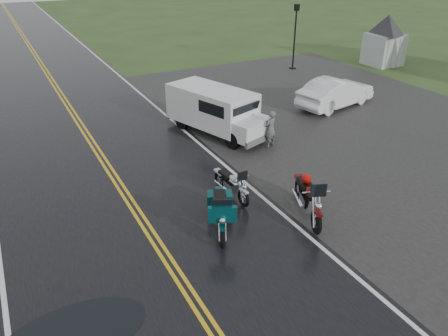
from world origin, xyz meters
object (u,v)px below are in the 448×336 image
(motorcycle_teal, at_px, (222,226))
(person_at_van, at_px, (270,130))
(visitor_center, at_px, (387,27))
(lamp_post_far_right, at_px, (295,37))
(motorcycle_red, at_px, (317,212))
(sedan_white, at_px, (336,93))
(motorcycle_silver, at_px, (244,192))
(van_white, at_px, (233,126))

(motorcycle_teal, relative_size, person_at_van, 1.57)
(visitor_center, bearing_deg, lamp_post_far_right, 162.20)
(motorcycle_red, xyz_separation_m, motorcycle_teal, (-2.56, 0.68, -0.04))
(motorcycle_red, distance_m, lamp_post_far_right, 18.06)
(sedan_white, height_order, lamp_post_far_right, lamp_post_far_right)
(motorcycle_red, xyz_separation_m, lamp_post_far_right, (10.08, 14.93, 1.27))
(person_at_van, height_order, lamp_post_far_right, lamp_post_far_right)
(motorcycle_teal, xyz_separation_m, motorcycle_silver, (1.49, 1.44, -0.12))
(person_at_van, bearing_deg, sedan_white, -174.78)
(motorcycle_teal, xyz_separation_m, van_white, (3.29, 5.35, 0.28))
(visitor_center, bearing_deg, motorcycle_red, -140.71)
(motorcycle_red, distance_m, van_white, 6.09)
(visitor_center, distance_m, motorcycle_red, 20.67)
(motorcycle_teal, relative_size, sedan_white, 0.54)
(person_at_van, distance_m, lamp_post_far_right, 12.39)
(van_white, bearing_deg, sedan_white, -2.22)
(van_white, distance_m, lamp_post_far_right, 12.95)
(lamp_post_far_right, bearing_deg, motorcycle_teal, -131.58)
(person_at_van, height_order, sedan_white, person_at_van)
(visitor_center, bearing_deg, van_white, -155.28)
(motorcycle_silver, bearing_deg, person_at_van, 43.75)
(motorcycle_red, relative_size, motorcycle_teal, 1.06)
(visitor_center, bearing_deg, motorcycle_silver, -147.32)
(visitor_center, relative_size, sedan_white, 3.72)
(motorcycle_teal, distance_m, motorcycle_silver, 2.08)
(van_white, bearing_deg, motorcycle_red, -115.13)
(motorcycle_red, xyz_separation_m, sedan_white, (7.58, 8.01, -0.02))
(person_at_van, xyz_separation_m, sedan_white, (5.46, 2.50, -0.03))
(motorcycle_teal, height_order, van_white, van_white)
(motorcycle_red, bearing_deg, person_at_van, 91.43)
(motorcycle_silver, relative_size, person_at_van, 1.30)
(motorcycle_silver, bearing_deg, visitor_center, 29.77)
(visitor_center, relative_size, motorcycle_teal, 6.90)
(sedan_white, bearing_deg, motorcycle_red, 125.39)
(visitor_center, bearing_deg, sedan_white, -148.95)
(motorcycle_teal, height_order, person_at_van, person_at_van)
(motorcycle_red, relative_size, motorcycle_silver, 1.28)
(van_white, xyz_separation_m, sedan_white, (6.85, 1.97, -0.25))
(sedan_white, bearing_deg, motorcycle_teal, 114.65)
(motorcycle_red, distance_m, motorcycle_silver, 2.39)
(visitor_center, height_order, sedan_white, visitor_center)
(motorcycle_silver, relative_size, sedan_white, 0.45)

